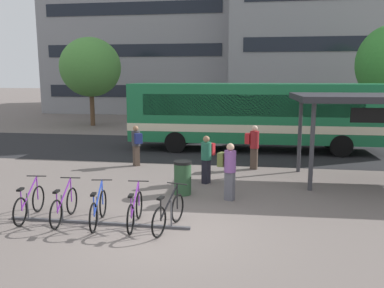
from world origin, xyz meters
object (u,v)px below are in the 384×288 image
commuter_navy_pack_1 (136,143)px  commuter_olive_pack_2 (229,167)px  parked_bicycle_blue_2 (98,209)px  street_tree_0 (90,67)px  parked_bicycle_purple_0 (30,204)px  city_bus (257,114)px  parked_bicycle_black_4 (169,213)px  commuter_red_pack_0 (253,144)px  parked_bicycle_purple_1 (64,206)px  trash_bin (183,178)px  parked_bicycle_purple_3 (135,211)px  commuter_red_pack_3 (207,156)px

commuter_navy_pack_1 → commuter_olive_pack_2: commuter_olive_pack_2 is taller
commuter_navy_pack_1 → commuter_olive_pack_2: size_ratio=0.97×
parked_bicycle_blue_2 → street_tree_0: 20.35m
parked_bicycle_blue_2 → street_tree_0: street_tree_0 is taller
parked_bicycle_purple_0 → city_bus: bearing=-35.1°
parked_bicycle_black_4 → commuter_red_pack_0: bearing=-3.7°
parked_bicycle_black_4 → commuter_olive_pack_2: (1.25, 2.45, 0.58)m
parked_bicycle_purple_1 → commuter_red_pack_0: (4.61, 6.34, 0.59)m
trash_bin → street_tree_0: (-9.41, 15.66, 3.64)m
commuter_red_pack_0 → commuter_olive_pack_2: bearing=-87.6°
parked_bicycle_blue_2 → parked_bicycle_black_4: (1.75, -0.04, 0.00)m
parked_bicycle_purple_3 → street_tree_0: (-8.73, 18.37, 3.77)m
parked_bicycle_black_4 → parked_bicycle_purple_3: bearing=97.9°
parked_bicycle_purple_3 → commuter_red_pack_3: bearing=-22.2°
parked_bicycle_black_4 → commuter_red_pack_3: size_ratio=1.05×
parked_bicycle_black_4 → commuter_navy_pack_1: commuter_navy_pack_1 is taller
city_bus → commuter_red_pack_0: size_ratio=7.09×
parked_bicycle_purple_0 → parked_bicycle_blue_2: same height
commuter_navy_pack_1 → parked_bicycle_purple_1: bearing=140.4°
commuter_red_pack_3 → parked_bicycle_blue_2: bearing=-1.2°
parked_bicycle_purple_0 → commuter_red_pack_3: size_ratio=1.06×
commuter_red_pack_0 → commuter_navy_pack_1: 4.61m
parked_bicycle_purple_3 → parked_bicycle_black_4: same height
parked_bicycle_purple_0 → parked_bicycle_purple_3: 2.77m
city_bus → parked_bicycle_purple_1: bearing=-115.8°
parked_bicycle_blue_2 → street_tree_0: bearing=14.1°
parked_bicycle_blue_2 → street_tree_0: (-7.82, 18.41, 3.77)m
parked_bicycle_purple_0 → commuter_navy_pack_1: commuter_navy_pack_1 is taller
commuter_navy_pack_1 → parked_bicycle_blue_2: bearing=148.8°
commuter_red_pack_0 → commuter_red_pack_3: size_ratio=1.05×
commuter_olive_pack_2 → trash_bin: (-1.41, 0.34, -0.45)m
parked_bicycle_purple_3 → parked_bicycle_black_4: (0.84, -0.08, 0.00)m
parked_bicycle_black_4 → commuter_red_pack_0: size_ratio=0.99×
commuter_red_pack_0 → trash_bin: bearing=-107.6°
trash_bin → parked_bicycle_blue_2: bearing=-120.0°
trash_bin → commuter_navy_pack_1: bearing=125.4°
parked_bicycle_blue_2 → commuter_navy_pack_1: 6.35m
parked_bicycle_purple_0 → commuter_red_pack_0: size_ratio=1.01×
parked_bicycle_purple_1 → trash_bin: bearing=-47.8°
parked_bicycle_purple_3 → commuter_red_pack_3: (1.25, 4.10, 0.54)m
parked_bicycle_purple_0 → parked_bicycle_purple_1: 0.95m
parked_bicycle_purple_3 → parked_bicycle_black_4: 0.84m
commuter_olive_pack_2 → parked_bicycle_purple_3: bearing=-110.2°
commuter_red_pack_0 → parked_bicycle_purple_1: bearing=-113.8°
parked_bicycle_purple_0 → parked_bicycle_black_4: same height
commuter_navy_pack_1 → parked_bicycle_purple_3: bearing=156.8°
city_bus → parked_bicycle_purple_0: size_ratio=7.02×
parked_bicycle_purple_0 → parked_bicycle_blue_2: bearing=-99.5°
parked_bicycle_purple_3 → commuter_olive_pack_2: bearing=-46.6°
city_bus → commuter_red_pack_3: city_bus is taller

